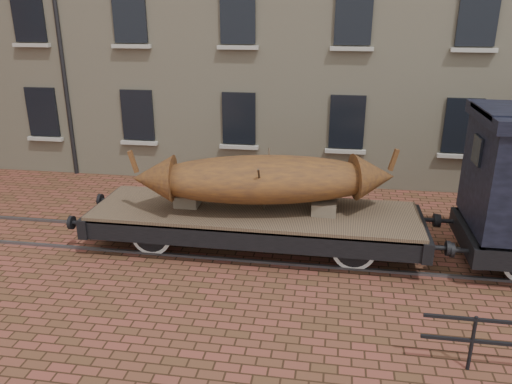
# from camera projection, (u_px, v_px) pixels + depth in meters

# --- Properties ---
(ground) EXTENTS (90.00, 90.00, 0.00)m
(ground) POSITION_uv_depth(u_px,v_px,m) (302.00, 252.00, 12.15)
(ground) COLOR #4F311E
(rail_track) EXTENTS (30.00, 1.52, 0.06)m
(rail_track) POSITION_uv_depth(u_px,v_px,m) (302.00, 251.00, 12.14)
(rail_track) COLOR #59595E
(rail_track) RESTS_ON ground
(flatcar_wagon) EXTENTS (8.77, 2.38, 1.32)m
(flatcar_wagon) POSITION_uv_depth(u_px,v_px,m) (254.00, 218.00, 12.04)
(flatcar_wagon) COLOR brown
(flatcar_wagon) RESTS_ON ground
(iron_boat) EXTENTS (6.21, 2.67, 1.51)m
(iron_boat) POSITION_uv_depth(u_px,v_px,m) (264.00, 179.00, 11.67)
(iron_boat) COLOR brown
(iron_boat) RESTS_ON flatcar_wagon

